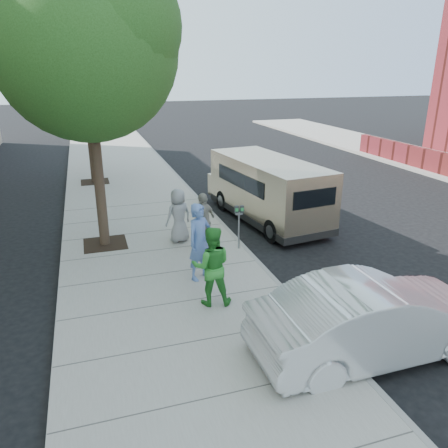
{
  "coord_description": "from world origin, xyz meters",
  "views": [
    {
      "loc": [
        -2.58,
        -9.72,
        4.93
      ],
      "look_at": [
        0.67,
        0.44,
        1.1
      ],
      "focal_mm": 35.0,
      "sensor_mm": 36.0,
      "label": 1
    }
  ],
  "objects_px": {
    "tree_near": "(87,41)",
    "tree_far": "(85,69)",
    "person_green_shirt": "(212,266)",
    "person_gray_shirt": "(179,216)",
    "person_striped_polo": "(204,221)",
    "parking_meter": "(239,218)",
    "sedan": "(374,319)",
    "person_officer": "(200,242)",
    "van": "(266,188)"
  },
  "relations": [
    {
      "from": "sedan",
      "to": "person_striped_polo",
      "type": "distance_m",
      "value": 5.61
    },
    {
      "from": "van",
      "to": "person_gray_shirt",
      "type": "bearing_deg",
      "value": -164.37
    },
    {
      "from": "person_green_shirt",
      "to": "person_gray_shirt",
      "type": "xyz_separation_m",
      "value": [
        0.09,
        3.7,
        -0.08
      ]
    },
    {
      "from": "parking_meter",
      "to": "person_gray_shirt",
      "type": "bearing_deg",
      "value": 149.2
    },
    {
      "from": "parking_meter",
      "to": "person_officer",
      "type": "relative_size",
      "value": 0.67
    },
    {
      "from": "tree_near",
      "to": "tree_far",
      "type": "distance_m",
      "value": 7.63
    },
    {
      "from": "sedan",
      "to": "person_green_shirt",
      "type": "bearing_deg",
      "value": 43.11
    },
    {
      "from": "tree_far",
      "to": "person_green_shirt",
      "type": "bearing_deg",
      "value": -80.58
    },
    {
      "from": "person_striped_polo",
      "to": "parking_meter",
      "type": "bearing_deg",
      "value": 120.7
    },
    {
      "from": "van",
      "to": "person_striped_polo",
      "type": "bearing_deg",
      "value": -149.47
    },
    {
      "from": "sedan",
      "to": "person_striped_polo",
      "type": "bearing_deg",
      "value": 16.56
    },
    {
      "from": "van",
      "to": "person_officer",
      "type": "bearing_deg",
      "value": -137.84
    },
    {
      "from": "tree_near",
      "to": "parking_meter",
      "type": "height_order",
      "value": "tree_near"
    },
    {
      "from": "person_gray_shirt",
      "to": "person_striped_polo",
      "type": "bearing_deg",
      "value": 110.21
    },
    {
      "from": "van",
      "to": "person_green_shirt",
      "type": "xyz_separation_m",
      "value": [
        -3.39,
        -5.08,
        -0.09
      ]
    },
    {
      "from": "person_officer",
      "to": "tree_near",
      "type": "bearing_deg",
      "value": 95.65
    },
    {
      "from": "tree_far",
      "to": "person_green_shirt",
      "type": "relative_size",
      "value": 3.74
    },
    {
      "from": "tree_near",
      "to": "person_striped_polo",
      "type": "height_order",
      "value": "tree_near"
    },
    {
      "from": "sedan",
      "to": "tree_near",
      "type": "bearing_deg",
      "value": 32.29
    },
    {
      "from": "parking_meter",
      "to": "sedan",
      "type": "bearing_deg",
      "value": -76.94
    },
    {
      "from": "tree_far",
      "to": "parking_meter",
      "type": "bearing_deg",
      "value": -68.92
    },
    {
      "from": "tree_far",
      "to": "parking_meter",
      "type": "distance_m",
      "value": 10.46
    },
    {
      "from": "tree_near",
      "to": "van",
      "type": "relative_size",
      "value": 1.29
    },
    {
      "from": "tree_far",
      "to": "van",
      "type": "distance_m",
      "value": 9.33
    },
    {
      "from": "van",
      "to": "sedan",
      "type": "xyz_separation_m",
      "value": [
        -1.08,
        -7.48,
        -0.37
      ]
    },
    {
      "from": "sedan",
      "to": "person_officer",
      "type": "xyz_separation_m",
      "value": [
        -2.24,
        3.62,
        0.34
      ]
    },
    {
      "from": "parking_meter",
      "to": "person_gray_shirt",
      "type": "distance_m",
      "value": 1.8
    },
    {
      "from": "person_gray_shirt",
      "to": "van",
      "type": "bearing_deg",
      "value": -173.45
    },
    {
      "from": "parking_meter",
      "to": "van",
      "type": "height_order",
      "value": "van"
    },
    {
      "from": "person_striped_polo",
      "to": "person_officer",
      "type": "bearing_deg",
      "value": 30.85
    },
    {
      "from": "van",
      "to": "person_striped_polo",
      "type": "height_order",
      "value": "van"
    },
    {
      "from": "tree_near",
      "to": "person_officer",
      "type": "relative_size",
      "value": 4.04
    },
    {
      "from": "person_green_shirt",
      "to": "person_striped_polo",
      "type": "bearing_deg",
      "value": -88.65
    },
    {
      "from": "van",
      "to": "person_officer",
      "type": "xyz_separation_m",
      "value": [
        -3.32,
        -3.86,
        -0.03
      ]
    },
    {
      "from": "parking_meter",
      "to": "van",
      "type": "bearing_deg",
      "value": 57.61
    },
    {
      "from": "tree_far",
      "to": "person_officer",
      "type": "relative_size",
      "value": 3.48
    },
    {
      "from": "sedan",
      "to": "parking_meter",
      "type": "bearing_deg",
      "value": 7.69
    },
    {
      "from": "tree_near",
      "to": "parking_meter",
      "type": "relative_size",
      "value": 6.01
    },
    {
      "from": "parking_meter",
      "to": "person_officer",
      "type": "bearing_deg",
      "value": -131.43
    },
    {
      "from": "tree_near",
      "to": "parking_meter",
      "type": "xyz_separation_m",
      "value": [
        3.5,
        -1.49,
        -4.49
      ]
    },
    {
      "from": "sedan",
      "to": "person_green_shirt",
      "type": "distance_m",
      "value": 3.34
    },
    {
      "from": "person_officer",
      "to": "person_gray_shirt",
      "type": "height_order",
      "value": "person_officer"
    },
    {
      "from": "person_green_shirt",
      "to": "person_striped_polo",
      "type": "relative_size",
      "value": 1.08
    },
    {
      "from": "tree_far",
      "to": "person_gray_shirt",
      "type": "relative_size",
      "value": 4.14
    },
    {
      "from": "tree_near",
      "to": "van",
      "type": "bearing_deg",
      "value": 10.01
    },
    {
      "from": "person_striped_polo",
      "to": "tree_near",
      "type": "bearing_deg",
      "value": -65.69
    },
    {
      "from": "tree_near",
      "to": "person_green_shirt",
      "type": "xyz_separation_m",
      "value": [
        1.95,
        -4.14,
        -4.53
      ]
    },
    {
      "from": "tree_near",
      "to": "person_striped_polo",
      "type": "bearing_deg",
      "value": -24.64
    },
    {
      "from": "sedan",
      "to": "person_officer",
      "type": "height_order",
      "value": "person_officer"
    },
    {
      "from": "tree_near",
      "to": "parking_meter",
      "type": "distance_m",
      "value": 5.89
    }
  ]
}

